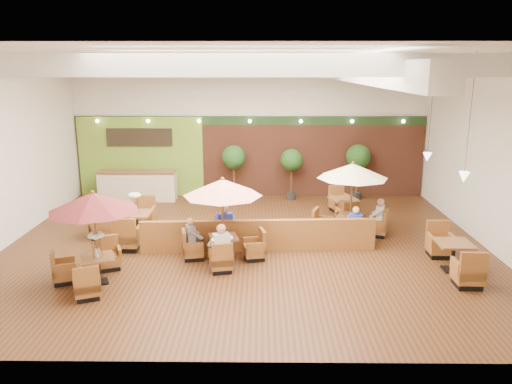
{
  "coord_description": "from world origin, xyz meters",
  "views": [
    {
      "loc": [
        0.46,
        -13.89,
        5.13
      ],
      "look_at": [
        0.3,
        0.5,
        1.5
      ],
      "focal_mm": 35.0,
      "sensor_mm": 36.0,
      "label": 1
    }
  ],
  "objects_px": {
    "service_counter": "(138,186)",
    "table_3": "(127,224)",
    "diner_0": "(221,243)",
    "diner_4": "(378,213)",
    "table_1": "(223,203)",
    "table_0": "(92,217)",
    "topiary_1": "(292,162)",
    "diner_3": "(356,222)",
    "booth_divider": "(259,236)",
    "table_2": "(352,185)",
    "topiary_0": "(234,159)",
    "topiary_2": "(358,159)",
    "table_4": "(453,257)",
    "diner_2": "(192,234)",
    "table_5": "(343,209)",
    "diner_1": "(225,223)"
  },
  "relations": [
    {
      "from": "table_4",
      "to": "topiary_0",
      "type": "bearing_deg",
      "value": 131.46
    },
    {
      "from": "table_4",
      "to": "table_5",
      "type": "distance_m",
      "value": 4.99
    },
    {
      "from": "table_2",
      "to": "table_3",
      "type": "bearing_deg",
      "value": -156.67
    },
    {
      "from": "table_0",
      "to": "diner_4",
      "type": "relative_size",
      "value": 3.19
    },
    {
      "from": "table_2",
      "to": "table_3",
      "type": "xyz_separation_m",
      "value": [
        -6.86,
        -0.27,
        -1.16
      ]
    },
    {
      "from": "table_4",
      "to": "diner_3",
      "type": "height_order",
      "value": "diner_3"
    },
    {
      "from": "diner_4",
      "to": "table_0",
      "type": "bearing_deg",
      "value": 136.64
    },
    {
      "from": "table_2",
      "to": "diner_2",
      "type": "xyz_separation_m",
      "value": [
        -4.62,
        -1.99,
        -0.89
      ]
    },
    {
      "from": "table_2",
      "to": "diner_3",
      "type": "xyz_separation_m",
      "value": [
        0.0,
        -0.86,
        -0.88
      ]
    },
    {
      "from": "table_3",
      "to": "topiary_2",
      "type": "xyz_separation_m",
      "value": [
        7.87,
        4.69,
        1.18
      ]
    },
    {
      "from": "service_counter",
      "to": "diner_3",
      "type": "relative_size",
      "value": 4.02
    },
    {
      "from": "booth_divider",
      "to": "topiary_2",
      "type": "height_order",
      "value": "topiary_2"
    },
    {
      "from": "booth_divider",
      "to": "diner_3",
      "type": "bearing_deg",
      "value": 6.42
    },
    {
      "from": "topiary_0",
      "to": "diner_4",
      "type": "bearing_deg",
      "value": -43.24
    },
    {
      "from": "diner_1",
      "to": "diner_4",
      "type": "xyz_separation_m",
      "value": [
        4.64,
        1.15,
        -0.03
      ]
    },
    {
      "from": "topiary_2",
      "to": "diner_1",
      "type": "bearing_deg",
      "value": -130.76
    },
    {
      "from": "table_4",
      "to": "topiary_0",
      "type": "relative_size",
      "value": 1.2
    },
    {
      "from": "topiary_2",
      "to": "table_1",
      "type": "bearing_deg",
      "value": -126.83
    },
    {
      "from": "table_4",
      "to": "diner_4",
      "type": "xyz_separation_m",
      "value": [
        -1.33,
        2.69,
        0.37
      ]
    },
    {
      "from": "topiary_0",
      "to": "topiary_2",
      "type": "xyz_separation_m",
      "value": [
        4.86,
        -0.0,
        0.03
      ]
    },
    {
      "from": "table_1",
      "to": "diner_1",
      "type": "xyz_separation_m",
      "value": [
        0.0,
        0.84,
        -0.82
      ]
    },
    {
      "from": "diner_0",
      "to": "diner_4",
      "type": "relative_size",
      "value": 1.11
    },
    {
      "from": "diner_0",
      "to": "table_1",
      "type": "bearing_deg",
      "value": 69.03
    },
    {
      "from": "booth_divider",
      "to": "diner_2",
      "type": "bearing_deg",
      "value": -163.42
    },
    {
      "from": "booth_divider",
      "to": "table_5",
      "type": "height_order",
      "value": "booth_divider"
    },
    {
      "from": "topiary_1",
      "to": "diner_0",
      "type": "relative_size",
      "value": 2.41
    },
    {
      "from": "service_counter",
      "to": "topiary_2",
      "type": "bearing_deg",
      "value": 1.33
    },
    {
      "from": "table_2",
      "to": "diner_0",
      "type": "xyz_separation_m",
      "value": [
        -3.78,
        -2.82,
        -0.85
      ]
    },
    {
      "from": "table_0",
      "to": "table_5",
      "type": "height_order",
      "value": "table_0"
    },
    {
      "from": "booth_divider",
      "to": "table_3",
      "type": "bearing_deg",
      "value": 161.9
    },
    {
      "from": "table_0",
      "to": "topiary_1",
      "type": "distance_m",
      "value": 9.49
    },
    {
      "from": "table_2",
      "to": "diner_2",
      "type": "bearing_deg",
      "value": -135.7
    },
    {
      "from": "diner_2",
      "to": "diner_3",
      "type": "bearing_deg",
      "value": 83.79
    },
    {
      "from": "service_counter",
      "to": "topiary_0",
      "type": "distance_m",
      "value": 3.91
    },
    {
      "from": "diner_3",
      "to": "diner_4",
      "type": "distance_m",
      "value": 1.21
    },
    {
      "from": "topiary_0",
      "to": "topiary_1",
      "type": "bearing_deg",
      "value": -0.0
    },
    {
      "from": "table_2",
      "to": "diner_3",
      "type": "height_order",
      "value": "table_2"
    },
    {
      "from": "table_1",
      "to": "topiary_2",
      "type": "xyz_separation_m",
      "value": [
        4.8,
        6.4,
        0.05
      ]
    },
    {
      "from": "diner_1",
      "to": "topiary_2",
      "type": "bearing_deg",
      "value": -147.89
    },
    {
      "from": "service_counter",
      "to": "topiary_1",
      "type": "xyz_separation_m",
      "value": [
        6.04,
        0.2,
        0.92
      ]
    },
    {
      "from": "booth_divider",
      "to": "diner_3",
      "type": "relative_size",
      "value": 8.94
    },
    {
      "from": "topiary_0",
      "to": "diner_2",
      "type": "distance_m",
      "value": 6.51
    },
    {
      "from": "diner_1",
      "to": "diner_4",
      "type": "bearing_deg",
      "value": 176.75
    },
    {
      "from": "table_5",
      "to": "diner_2",
      "type": "xyz_separation_m",
      "value": [
        -4.7,
        -3.82,
        0.38
      ]
    },
    {
      "from": "table_3",
      "to": "topiary_2",
      "type": "distance_m",
      "value": 9.24
    },
    {
      "from": "service_counter",
      "to": "table_0",
      "type": "height_order",
      "value": "table_0"
    },
    {
      "from": "table_0",
      "to": "topiary_1",
      "type": "relative_size",
      "value": 1.2
    },
    {
      "from": "diner_3",
      "to": "table_2",
      "type": "bearing_deg",
      "value": 106.19
    },
    {
      "from": "service_counter",
      "to": "diner_2",
      "type": "xyz_separation_m",
      "value": [
        2.99,
        -6.2,
        0.15
      ]
    },
    {
      "from": "service_counter",
      "to": "table_3",
      "type": "distance_m",
      "value": 4.56
    }
  ]
}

